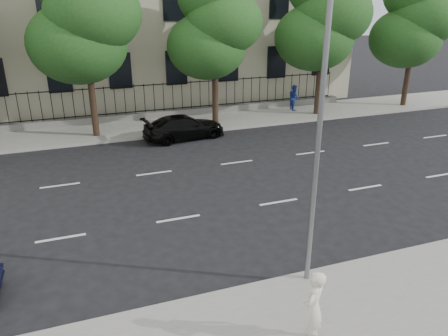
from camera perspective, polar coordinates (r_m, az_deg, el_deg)
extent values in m
plane|color=black|center=(13.80, -3.43, -11.34)|extent=(120.00, 120.00, 0.00)
cube|color=gray|center=(26.39, -12.08, 5.02)|extent=(60.00, 4.00, 0.15)
cube|color=slate|center=(27.94, -12.63, 6.50)|extent=(30.00, 0.50, 0.40)
cube|color=black|center=(27.86, -12.68, 7.09)|extent=(28.80, 0.05, 0.05)
cube|color=black|center=(27.51, -12.96, 10.31)|extent=(28.80, 0.05, 0.05)
cylinder|color=slate|center=(10.99, 12.19, 3.30)|extent=(0.14, 0.14, 8.00)
cylinder|color=#382619|center=(25.01, -16.69, 7.77)|extent=(0.36, 0.36, 3.32)
ellipsoid|color=#1A4E1D|center=(24.75, -18.54, 15.18)|extent=(5.13, 5.13, 4.21)
ellipsoid|color=#1A4E1D|center=(24.18, -16.70, 18.80)|extent=(4.86, 4.86, 4.00)
cylinder|color=#382619|center=(26.29, -1.15, 9.08)|extent=(0.36, 0.36, 3.08)
ellipsoid|color=#1A4E1D|center=(25.95, -2.29, 15.58)|extent=(4.56, 4.56, 3.74)
ellipsoid|color=#1A4E1D|center=(25.64, 0.04, 18.48)|extent=(4.32, 4.32, 3.55)
cylinder|color=#382619|center=(29.20, 12.20, 10.05)|extent=(0.36, 0.36, 3.22)
ellipsoid|color=#1A4E1D|center=(28.78, 11.69, 16.32)|extent=(4.94, 4.94, 4.06)
ellipsoid|color=#1A4E1D|center=(28.74, 14.08, 18.99)|extent=(4.68, 4.68, 3.85)
cylinder|color=#382619|center=(33.38, 22.68, 10.14)|extent=(0.36, 0.36, 3.01)
ellipsoid|color=#1A4E1D|center=(32.93, 22.58, 15.35)|extent=(4.75, 4.75, 3.90)
ellipsoid|color=#1A4E1D|center=(33.08, 24.75, 17.47)|extent=(4.50, 4.50, 3.70)
imported|color=black|center=(24.24, -5.23, 5.35)|extent=(4.74, 2.41, 1.32)
imported|color=white|center=(10.36, 11.58, -17.45)|extent=(0.80, 0.76, 1.84)
imported|color=navy|center=(30.04, 9.13, 9.09)|extent=(0.69, 0.86, 1.68)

